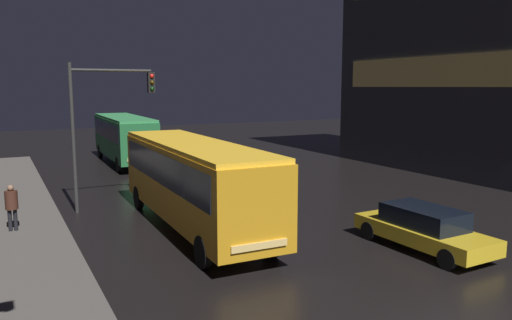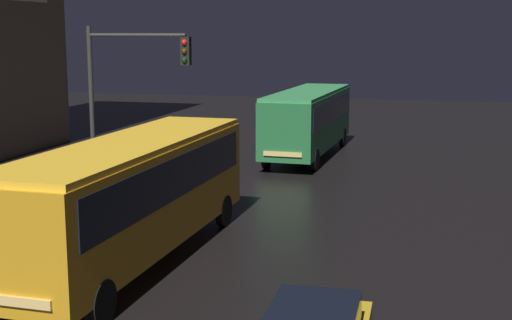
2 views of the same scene
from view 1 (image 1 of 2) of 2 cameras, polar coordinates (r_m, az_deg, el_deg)
The scene contains 7 objects.
sidewalk_left at distance 17.47m, azimuth -26.26°, elevation -10.06°, with size 4.00×48.00×0.15m.
building_right_block at distance 35.29m, azimuth 26.30°, elevation 13.78°, with size 10.07×18.88×18.34m.
bus_near at distance 18.79m, azimuth -7.18°, elevation -1.80°, with size 2.78×11.08×3.31m.
bus_far at distance 35.92m, azimuth -14.84°, elevation 2.82°, with size 2.81×10.29×3.29m.
car_taxi at distance 17.47m, azimuth 18.56°, elevation -7.35°, with size 1.94×4.83×1.43m.
pedestrian_mid at distance 20.11m, azimuth -26.16°, elevation -4.42°, with size 0.61×0.61×1.70m.
traffic_light_main at distance 22.39m, azimuth -17.15°, elevation 5.37°, with size 3.63×0.35×6.33m.
Camera 1 is at (-9.14, -6.66, 5.35)m, focal length 35.00 mm.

